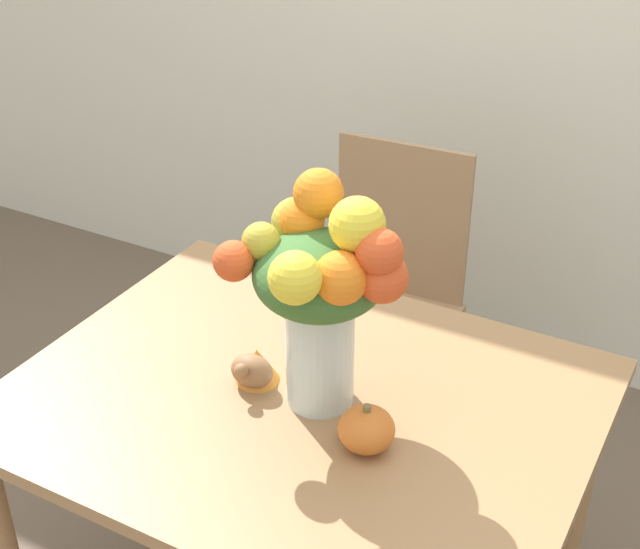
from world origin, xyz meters
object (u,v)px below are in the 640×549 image
object	(u,v)px
flower_vase	(321,287)
pumpkin	(366,429)
turkey_figurine	(255,367)
dining_chair_near_window	(383,304)

from	to	relation	value
flower_vase	pumpkin	size ratio (longest dim) A/B	4.35
pumpkin	turkey_figurine	size ratio (longest dim) A/B	0.87
turkey_figurine	dining_chair_near_window	xyz separation A→B (m)	(-0.08, 0.80, -0.31)
flower_vase	pumpkin	distance (m)	0.27
flower_vase	pumpkin	xyz separation A→B (m)	(0.14, -0.08, -0.22)
flower_vase	turkey_figurine	size ratio (longest dim) A/B	3.77
pumpkin	dining_chair_near_window	distance (m)	1.00
flower_vase	dining_chair_near_window	xyz separation A→B (m)	(-0.23, 0.79, -0.54)
flower_vase	turkey_figurine	bearing A→B (deg)	-176.45
flower_vase	dining_chair_near_window	world-z (taller)	flower_vase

